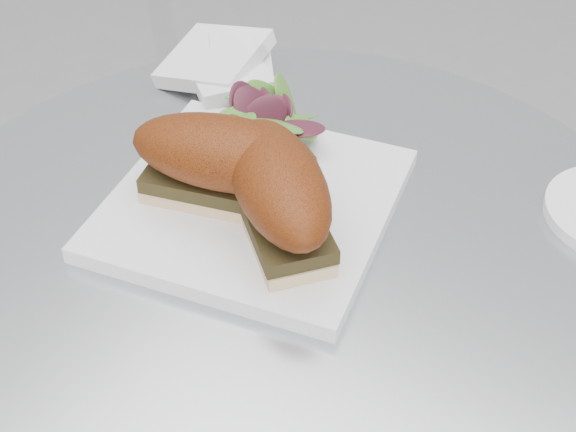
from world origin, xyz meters
The scene contains 6 objects.
table centered at (0.00, 0.00, 0.49)m, with size 0.70×0.70×0.73m.
plate centered at (-0.05, 0.03, 0.74)m, with size 0.24×0.24×0.02m, color white.
sandwich_left centered at (-0.07, 0.02, 0.79)m, with size 0.18×0.12×0.08m.
sandwich_right centered at (-0.01, 0.01, 0.79)m, with size 0.17×0.16×0.08m.
salad centered at (-0.10, 0.10, 0.77)m, with size 0.13×0.13×0.05m, color #649831, non-canonical shape.
napkin centered at (-0.20, 0.18, 0.74)m, with size 0.14×0.14×0.02m, color white, non-canonical shape.
Camera 1 is at (0.28, -0.41, 1.21)m, focal length 50.00 mm.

